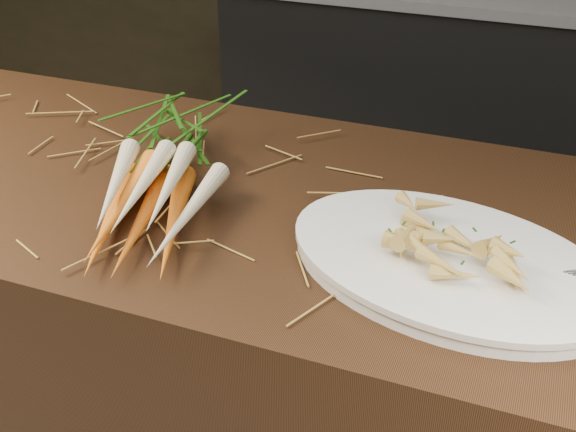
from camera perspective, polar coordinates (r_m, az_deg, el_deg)
name	(u,v)px	position (r m, az deg, el deg)	size (l,w,h in m)	color
main_counter	(152,360)	(1.58, -10.70, -11.12)	(2.40, 0.70, 0.90)	black
back_counter	(452,90)	(3.07, 12.85, 9.67)	(1.82, 0.62, 0.84)	black
straw_bedding	(127,166)	(1.32, -12.60, 3.89)	(1.40, 0.60, 0.02)	olive
root_veg_bunch	(166,157)	(1.25, -9.64, 4.65)	(0.32, 0.58, 0.10)	orange
serving_platter	(447,265)	(1.04, 12.44, -3.80)	(0.47, 0.31, 0.02)	white
roasted_veg_heap	(450,242)	(1.02, 12.68, -2.03)	(0.23, 0.17, 0.05)	#B89335
serving_fork	(562,307)	(0.98, 20.84, -6.74)	(0.02, 0.18, 0.00)	silver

